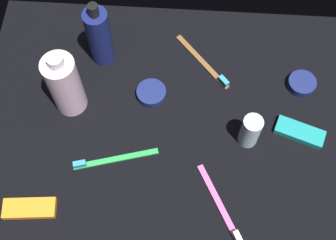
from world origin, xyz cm
name	(u,v)px	position (x,y,z in cm)	size (l,w,h in cm)	color
ground_plane	(168,127)	(0.00, 0.00, -0.60)	(84.00, 64.00, 1.20)	black
lotion_bottle	(99,36)	(16.21, -17.05, 7.89)	(5.35, 5.35, 18.04)	navy
bodywash_bottle	(65,84)	(21.69, -4.31, 8.19)	(6.87, 6.87, 18.06)	silver
deodorant_stick	(250,131)	(-17.11, 2.06, 4.37)	(4.11, 4.11, 8.73)	silver
toothbrush_brown	(205,64)	(-7.60, -16.02, 0.61)	(12.80, 14.30, 2.10)	brown
toothbrush_green	(111,159)	(11.46, 8.75, 0.61)	(17.66, 5.99, 2.10)	green
toothbrush_pink	(222,209)	(-11.96, 17.72, 0.61)	(9.50, 16.46, 2.10)	#E55999
snack_bar_teal	(300,132)	(-28.32, -0.04, 0.75)	(10.40, 4.00, 1.50)	teal
snack_bar_orange	(30,208)	(26.31, 20.12, 0.75)	(10.40, 4.00, 1.50)	orange
cream_tin_left	(151,93)	(4.21, -7.42, 0.89)	(6.59, 6.59, 1.79)	navy
cream_tin_right	(302,84)	(-29.43, -11.99, 0.94)	(6.26, 6.26, 1.89)	navy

